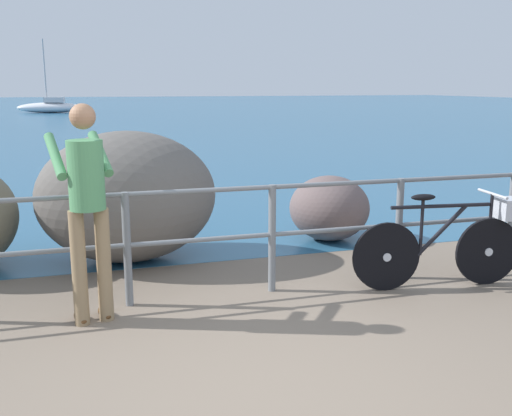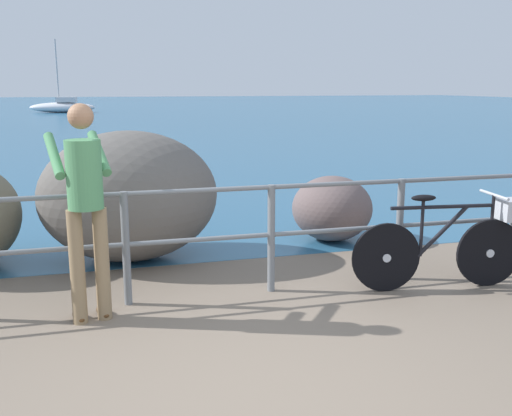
{
  "view_description": "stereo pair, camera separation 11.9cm",
  "coord_description": "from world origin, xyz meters",
  "px_view_note": "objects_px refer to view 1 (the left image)",
  "views": [
    {
      "loc": [
        -0.97,
        -3.19,
        1.92
      ],
      "look_at": [
        0.62,
        2.23,
        0.72
      ],
      "focal_mm": 41.03,
      "sensor_mm": 36.0,
      "label": 1
    },
    {
      "loc": [
        -0.86,
        -3.22,
        1.92
      ],
      "look_at": [
        0.62,
        2.23,
        0.72
      ],
      "focal_mm": 41.03,
      "sensor_mm": 36.0,
      "label": 2
    }
  ],
  "objects_px": {
    "person_at_railing": "(87,204)",
    "breakwater_boulder_main": "(127,197)",
    "sailboat": "(51,107)",
    "breakwater_boulder_right": "(329,208)",
    "bicycle": "(453,240)"
  },
  "relations": [
    {
      "from": "person_at_railing",
      "to": "sailboat",
      "type": "xyz_separation_m",
      "value": [
        -2.04,
        38.06,
        -0.57
      ]
    },
    {
      "from": "person_at_railing",
      "to": "breakwater_boulder_main",
      "type": "bearing_deg",
      "value": -26.66
    },
    {
      "from": "person_at_railing",
      "to": "sailboat",
      "type": "relative_size",
      "value": 0.36
    },
    {
      "from": "person_at_railing",
      "to": "breakwater_boulder_main",
      "type": "height_order",
      "value": "person_at_railing"
    },
    {
      "from": "breakwater_boulder_main",
      "to": "breakwater_boulder_right",
      "type": "relative_size",
      "value": 1.94
    },
    {
      "from": "person_at_railing",
      "to": "breakwater_boulder_right",
      "type": "xyz_separation_m",
      "value": [
        2.9,
        1.86,
        -0.59
      ]
    },
    {
      "from": "bicycle",
      "to": "breakwater_boulder_main",
      "type": "relative_size",
      "value": 0.87
    },
    {
      "from": "person_at_railing",
      "to": "breakwater_boulder_right",
      "type": "relative_size",
      "value": 1.77
    },
    {
      "from": "breakwater_boulder_right",
      "to": "sailboat",
      "type": "xyz_separation_m",
      "value": [
        -4.95,
        36.21,
        0.02
      ]
    },
    {
      "from": "bicycle",
      "to": "person_at_railing",
      "type": "height_order",
      "value": "person_at_railing"
    },
    {
      "from": "bicycle",
      "to": "breakwater_boulder_right",
      "type": "xyz_separation_m",
      "value": [
        -0.44,
        1.95,
        -0.06
      ]
    },
    {
      "from": "bicycle",
      "to": "sailboat",
      "type": "distance_m",
      "value": 38.53
    },
    {
      "from": "person_at_railing",
      "to": "sailboat",
      "type": "bearing_deg",
      "value": -9.44
    },
    {
      "from": "bicycle",
      "to": "breakwater_boulder_right",
      "type": "relative_size",
      "value": 1.68
    },
    {
      "from": "person_at_railing",
      "to": "bicycle",
      "type": "bearing_deg",
      "value": -104.02
    }
  ]
}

